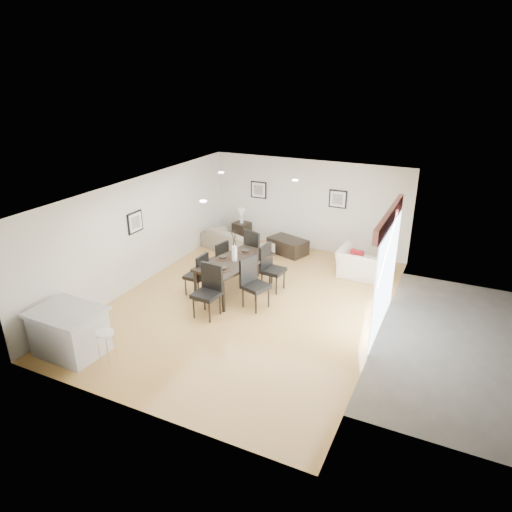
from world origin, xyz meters
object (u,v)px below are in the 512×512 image
at_px(dining_chair_efar, 270,265).
at_px(kitchen_island, 69,331).
at_px(dining_chair_foot, 255,249).
at_px(dining_table, 235,264).
at_px(sofa, 237,242).
at_px(bar_stool, 105,337).
at_px(side_table, 242,232).
at_px(coffee_table, 288,246).
at_px(dining_chair_wfar, 219,258).
at_px(armchair, 361,263).
at_px(dining_chair_wnear, 199,272).
at_px(dining_chair_enear, 253,280).
at_px(dining_chair_head, 209,288).

bearing_deg(dining_chair_efar, kitchen_island, 155.71).
bearing_deg(dining_chair_foot, dining_table, 111.97).
height_order(sofa, dining_chair_efar, dining_chair_efar).
distance_m(dining_chair_efar, bar_stool, 4.40).
relative_size(side_table, kitchen_island, 0.46).
distance_m(coffee_table, bar_stool, 6.65).
relative_size(coffee_table, kitchen_island, 0.84).
xyz_separation_m(dining_table, dining_chair_wfar, (-0.71, 0.48, -0.17)).
distance_m(sofa, dining_chair_wfar, 1.93).
bearing_deg(bar_stool, dining_chair_foot, 81.81).
relative_size(armchair, dining_chair_wnear, 1.11).
bearing_deg(dining_chair_enear, dining_chair_wnear, 110.05).
relative_size(armchair, coffee_table, 1.04).
xyz_separation_m(dining_chair_efar, dining_chair_foot, (-0.74, 0.72, 0.04)).
bearing_deg(dining_chair_efar, dining_chair_head, 163.44).
distance_m(dining_chair_wfar, kitchen_island, 4.23).
xyz_separation_m(dining_chair_efar, bar_stool, (-1.44, -4.16, -0.05)).
bearing_deg(bar_stool, dining_chair_wfar, 89.62).
height_order(dining_chair_wfar, dining_chair_enear, dining_chair_enear).
relative_size(sofa, armchair, 1.96).
height_order(dining_chair_efar, dining_chair_foot, dining_chair_foot).
bearing_deg(sofa, dining_chair_wfar, 122.90).
bearing_deg(sofa, dining_chair_enear, 142.67).
height_order(armchair, dining_chair_foot, dining_chair_foot).
bearing_deg(armchair, coffee_table, -14.68).
xyz_separation_m(dining_chair_enear, dining_chair_efar, (-0.00, 0.97, -0.01)).
distance_m(sofa, bar_stool, 6.01).
height_order(coffee_table, side_table, side_table).
bearing_deg(dining_chair_wfar, dining_chair_foot, 149.93).
bearing_deg(dining_table, armchair, 51.86).
relative_size(dining_table, dining_chair_wnear, 2.04).
xyz_separation_m(sofa, armchair, (3.76, -0.15, 0.05)).
height_order(sofa, dining_chair_head, dining_chair_head).
height_order(dining_chair_wnear, dining_chair_wfar, dining_chair_wnear).
bearing_deg(dining_chair_wnear, dining_chair_efar, 127.51).
bearing_deg(coffee_table, dining_chair_wnear, -86.00).
height_order(armchair, dining_chair_head, dining_chair_head).
bearing_deg(armchair, bar_stool, 62.99).
distance_m(armchair, dining_chair_wnear, 4.26).
height_order(sofa, bar_stool, bar_stool).
bearing_deg(sofa, kitchen_island, 104.36).
distance_m(sofa, dining_chair_enear, 3.39).
distance_m(dining_table, bar_stool, 3.72).
bearing_deg(sofa, side_table, -53.35).
bearing_deg(dining_chair_wnear, bar_stool, 1.27).
distance_m(dining_chair_wfar, side_table, 2.89).
xyz_separation_m(armchair, dining_chair_enear, (-1.88, -2.66, 0.28)).
xyz_separation_m(dining_chair_head, side_table, (-1.47, 4.48, -0.36)).
xyz_separation_m(dining_chair_head, bar_stool, (-0.74, -2.42, -0.07)).
xyz_separation_m(dining_table, bar_stool, (-0.74, -3.65, -0.16)).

